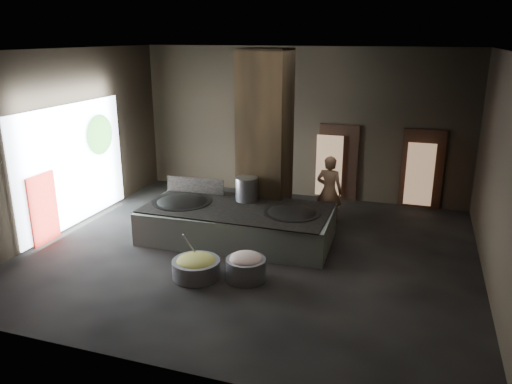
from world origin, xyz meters
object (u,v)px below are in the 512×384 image
(wok_right, at_px, (292,216))
(hearth_platform, at_px, (237,224))
(veg_basin, at_px, (196,268))
(cook, at_px, (329,191))
(wok_left, at_px, (182,205))
(meat_basin, at_px, (246,269))
(stock_pot, at_px, (247,189))

(wok_right, bearing_deg, hearth_platform, -177.88)
(veg_basin, bearing_deg, cook, 61.91)
(wok_left, relative_size, meat_basin, 1.74)
(stock_pot, bearing_deg, meat_basin, -70.92)
(cook, relative_size, meat_basin, 2.28)
(stock_pot, xyz_separation_m, cook, (1.87, 1.11, -0.20))
(wok_left, bearing_deg, veg_basin, -57.37)
(cook, bearing_deg, wok_left, 31.92)
(stock_pot, xyz_separation_m, veg_basin, (-0.16, -2.70, -0.95))
(wok_right, distance_m, veg_basin, 2.70)
(veg_basin, xyz_separation_m, meat_basin, (1.01, 0.22, 0.04))
(wok_right, relative_size, meat_basin, 1.62)
(wok_left, bearing_deg, hearth_platform, 1.97)
(wok_left, relative_size, cook, 0.77)
(veg_basin, bearing_deg, hearth_platform, 87.13)
(hearth_platform, bearing_deg, meat_basin, -67.19)
(hearth_platform, bearing_deg, wok_left, 179.57)
(wok_right, bearing_deg, stock_pot, 158.96)
(wok_left, relative_size, wok_right, 1.07)
(hearth_platform, bearing_deg, wok_right, -0.28)
(stock_pot, bearing_deg, wok_left, -158.20)
(cook, bearing_deg, wok_right, 75.40)
(cook, height_order, meat_basin, cook)
(meat_basin, bearing_deg, wok_right, 77.27)
(veg_basin, distance_m, meat_basin, 1.04)
(wok_left, xyz_separation_m, veg_basin, (1.34, -2.10, -0.57))
(veg_basin, height_order, meat_basin, meat_basin)
(wok_right, relative_size, cook, 0.71)
(hearth_platform, distance_m, cook, 2.60)
(stock_pot, height_order, veg_basin, stock_pot)
(wok_right, height_order, veg_basin, wok_right)
(wok_right, relative_size, veg_basin, 1.34)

